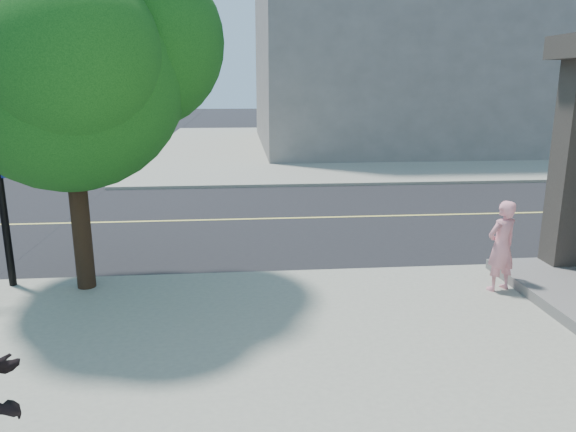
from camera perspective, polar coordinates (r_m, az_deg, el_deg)
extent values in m
plane|color=black|center=(10.93, -24.69, -6.65)|extent=(140.00, 140.00, 0.00)
cube|color=black|center=(15.04, -19.19, -0.66)|extent=(140.00, 9.00, 0.01)
cube|color=gray|center=(32.84, 12.32, 7.48)|extent=(29.00, 25.00, 0.12)
cube|color=#35302B|center=(11.04, 28.07, 5.11)|extent=(0.55, 0.55, 4.20)
cube|color=slate|center=(33.46, 13.58, 19.66)|extent=(18.00, 16.00, 14.00)
imported|color=pink|center=(9.82, 21.84, -2.99)|extent=(0.67, 0.55, 1.59)
cylinder|color=black|center=(9.73, -21.46, 1.59)|extent=(0.31, 0.31, 3.13)
sphere|color=#185516|center=(9.54, -22.60, 13.93)|extent=(3.83, 3.83, 3.83)
sphere|color=#185516|center=(9.83, -15.88, 17.48)|extent=(2.96, 2.96, 2.96)
sphere|color=#185516|center=(10.51, -26.57, 17.28)|extent=(2.78, 2.78, 2.78)
sphere|color=#185516|center=(8.53, -22.37, 15.83)|extent=(2.61, 2.61, 2.61)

